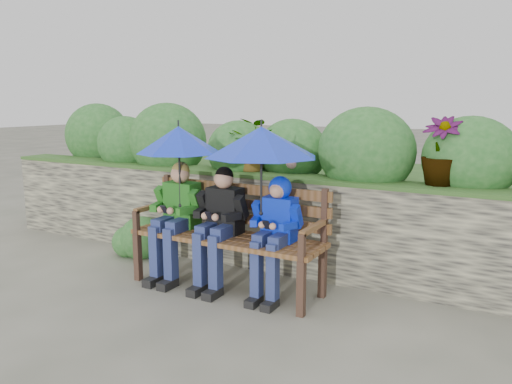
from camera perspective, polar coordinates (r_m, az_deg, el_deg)
The scene contains 8 objects.
ground at distance 4.85m, azimuth -0.58°, elevation -11.30°, with size 60.00×60.00×0.00m, color #5C5E50.
garden_backdrop at distance 6.07m, azimuth 6.27°, elevation -0.58°, with size 8.00×2.86×1.81m.
park_bench at distance 4.84m, azimuth -2.94°, elevation -4.17°, with size 1.92×0.56×1.02m.
boy_left at distance 5.07m, azimuth -9.12°, elevation -2.47°, with size 0.51×0.59×1.19m.
boy_middle at distance 4.77m, azimuth -4.19°, elevation -3.24°, with size 0.50×0.57×1.18m.
boy_right at distance 4.50m, azimuth 2.20°, elevation -3.84°, with size 0.45×0.55×1.12m.
umbrella_left at distance 4.94m, azimuth -8.83°, elevation 5.92°, with size 0.83×0.83×0.87m.
umbrella_right at distance 4.44m, azimuth 0.61°, elevation 5.75°, with size 1.03×1.03×0.87m.
Camera 1 is at (2.23, -3.92, 1.79)m, focal length 35.00 mm.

